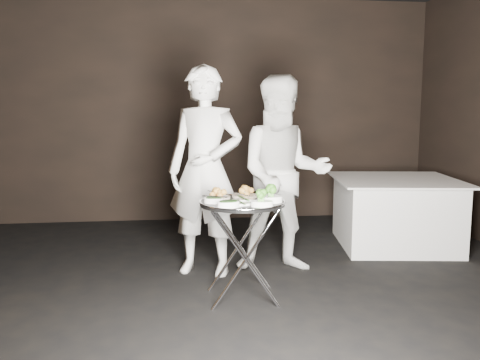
{
  "coord_description": "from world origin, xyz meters",
  "views": [
    {
      "loc": [
        -0.47,
        -3.48,
        1.52
      ],
      "look_at": [
        0.03,
        0.58,
        0.95
      ],
      "focal_mm": 38.0,
      "sensor_mm": 36.0,
      "label": 1
    }
  ],
  "objects": [
    {
      "name": "floor",
      "position": [
        0.0,
        0.0,
        -0.03
      ],
      "size": [
        6.0,
        7.0,
        0.05
      ],
      "primitive_type": "cube",
      "color": "black",
      "rests_on": "ground"
    },
    {
      "name": "waiter_right",
      "position": [
        0.51,
        1.14,
        0.92
      ],
      "size": [
        0.96,
        0.78,
        1.84
      ],
      "primitive_type": "imported",
      "rotation": [
        0.0,
        0.0,
        -0.1
      ],
      "color": "silver",
      "rests_on": "floor"
    },
    {
      "name": "asparagus_plate_a",
      "position": [
        0.04,
        0.44,
        0.82
      ],
      "size": [
        0.21,
        0.15,
        0.04
      ],
      "rotation": [
        0.0,
        0.0,
        0.22
      ],
      "color": "white",
      "rests_on": "serving_tray"
    },
    {
      "name": "spinach_bowl_b",
      "position": [
        -0.11,
        0.2,
        0.83
      ],
      "size": [
        0.19,
        0.15,
        0.07
      ],
      "rotation": [
        0.0,
        0.0,
        0.24
      ],
      "color": "white",
      "rests_on": "serving_tray"
    },
    {
      "name": "serving_utensils",
      "position": [
        0.04,
        0.5,
        0.85
      ],
      "size": [
        0.59,
        0.46,
        0.01
      ],
      "color": "silver",
      "rests_on": "serving_tray"
    },
    {
      "name": "serving_tray",
      "position": [
        0.03,
        0.43,
        0.79
      ],
      "size": [
        0.68,
        0.68,
        0.04
      ],
      "color": "black",
      "rests_on": "tray_stand"
    },
    {
      "name": "broccoli_bowl_a",
      "position": [
        0.24,
        0.37,
        0.84
      ],
      "size": [
        0.2,
        0.15,
        0.08
      ],
      "rotation": [
        0.0,
        0.0,
        -0.05
      ],
      "color": "white",
      "rests_on": "serving_tray"
    },
    {
      "name": "asparagus_plate_b",
      "position": [
        -0.0,
        0.28,
        0.81
      ],
      "size": [
        0.17,
        0.12,
        0.03
      ],
      "rotation": [
        0.0,
        0.0,
        0.17
      ],
      "color": "white",
      "rests_on": "serving_tray"
    },
    {
      "name": "waiter_left",
      "position": [
        -0.23,
        1.14,
        0.96
      ],
      "size": [
        0.82,
        0.68,
        1.92
      ],
      "primitive_type": "imported",
      "rotation": [
        0.0,
        0.0,
        -0.37
      ],
      "color": "silver",
      "rests_on": "floor"
    },
    {
      "name": "potato_plate_a",
      "position": [
        -0.15,
        0.58,
        0.83
      ],
      "size": [
        0.2,
        0.2,
        0.07
      ],
      "rotation": [
        0.0,
        0.0,
        0.14
      ],
      "color": "beige",
      "rests_on": "serving_tray"
    },
    {
      "name": "potato_plate_b",
      "position": [
        0.07,
        0.63,
        0.83
      ],
      "size": [
        0.22,
        0.22,
        0.08
      ],
      "rotation": [
        0.0,
        0.0,
        -0.01
      ],
      "color": "beige",
      "rests_on": "serving_tray"
    },
    {
      "name": "greens_bowl",
      "position": [
        0.26,
        0.55,
        0.83
      ],
      "size": [
        0.14,
        0.14,
        0.08
      ],
      "rotation": [
        0.0,
        0.0,
        -0.4
      ],
      "color": "white",
      "rests_on": "serving_tray"
    },
    {
      "name": "broccoli_bowl_b",
      "position": [
        0.15,
        0.21,
        0.83
      ],
      "size": [
        0.18,
        0.14,
        0.07
      ],
      "rotation": [
        0.0,
        0.0,
        -0.12
      ],
      "color": "white",
      "rests_on": "serving_tray"
    },
    {
      "name": "spinach_bowl_a",
      "position": [
        -0.2,
        0.39,
        0.83
      ],
      "size": [
        0.16,
        0.12,
        0.06
      ],
      "rotation": [
        0.0,
        0.0,
        -0.15
      ],
      "color": "white",
      "rests_on": "serving_tray"
    },
    {
      "name": "tray_stand",
      "position": [
        0.03,
        0.43,
        0.44
      ],
      "size": [
        0.53,
        0.45,
        0.79
      ],
      "rotation": [
        0.0,
        0.0,
        -0.12
      ],
      "color": "silver",
      "rests_on": "floor"
    },
    {
      "name": "wall_back",
      "position": [
        0.0,
        3.52,
        1.5
      ],
      "size": [
        6.0,
        0.05,
        3.0
      ],
      "primitive_type": "cube",
      "color": "black",
      "rests_on": "floor"
    },
    {
      "name": "dining_table",
      "position": [
        1.92,
        1.83,
        0.38
      ],
      "size": [
        1.33,
        1.33,
        0.76
      ],
      "rotation": [
        0.0,
        0.0,
        -0.14
      ],
      "color": "white",
      "rests_on": "floor"
    }
  ]
}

